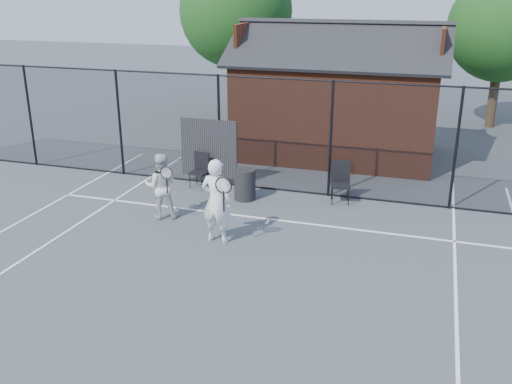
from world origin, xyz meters
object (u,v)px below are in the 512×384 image
(waste_bin, at_px, (245,184))
(clubhouse, at_px, (338,105))
(chair_left, at_px, (199,171))
(player_back, at_px, (161,186))
(player_front, at_px, (216,201))
(chair_right, at_px, (341,183))

(waste_bin, bearing_deg, clubhouse, 73.16)
(clubhouse, bearing_deg, chair_left, -123.89)
(clubhouse, relative_size, player_back, 4.18)
(player_back, height_order, waste_bin, player_back)
(clubhouse, bearing_deg, player_front, -99.37)
(chair_left, relative_size, chair_right, 0.90)
(clubhouse, xyz_separation_m, player_front, (-1.23, -7.49, -0.69))
(player_front, xyz_separation_m, player_back, (-1.71, 0.86, -0.14))
(clubhouse, xyz_separation_m, waste_bin, (-1.48, -4.90, -1.21))
(player_front, height_order, waste_bin, player_front)
(player_front, bearing_deg, player_back, 153.36)
(chair_right, relative_size, waste_bin, 1.27)
(clubhouse, bearing_deg, player_back, -113.97)
(clubhouse, distance_m, chair_right, 4.62)
(player_back, relative_size, chair_right, 1.54)
(player_back, relative_size, chair_left, 1.70)
(chair_left, bearing_deg, player_back, -82.92)
(chair_left, bearing_deg, chair_right, 6.85)
(chair_right, bearing_deg, clubhouse, 88.40)
(player_front, xyz_separation_m, chair_left, (-1.72, 3.09, -0.46))
(player_back, height_order, chair_left, player_back)
(player_back, relative_size, waste_bin, 1.96)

